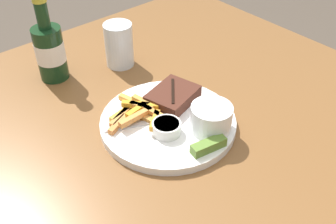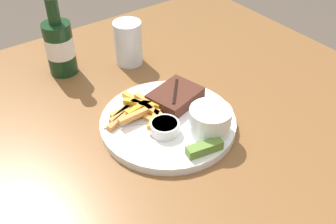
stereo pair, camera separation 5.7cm
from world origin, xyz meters
The scene contains 10 objects.
dining_table centered at (0.00, 0.00, 0.65)m, with size 1.13×1.07×0.73m.
dinner_plate centered at (0.00, 0.00, 0.74)m, with size 0.29×0.29×0.02m.
steak_portion centered at (0.05, 0.04, 0.76)m, with size 0.13×0.11×0.03m.
fries_pile centered at (-0.04, 0.05, 0.76)m, with size 0.13×0.15×0.02m.
coleslaw_cup centered at (0.05, -0.08, 0.78)m, with size 0.09×0.09×0.06m.
dipping_sauce_cup centered at (-0.03, -0.03, 0.76)m, with size 0.06×0.06×0.02m.
pickle_spear centered at (0.00, -0.12, 0.76)m, with size 0.08×0.04×0.02m.
fork_utensil centered at (-0.07, 0.03, 0.75)m, with size 0.13×0.07×0.00m.
beer_bottle centered at (-0.09, 0.33, 0.81)m, with size 0.07×0.07×0.22m.
drinking_glass centered at (0.07, 0.27, 0.79)m, with size 0.07×0.07×0.11m.
Camera 2 is at (-0.37, -0.52, 1.28)m, focal length 42.00 mm.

